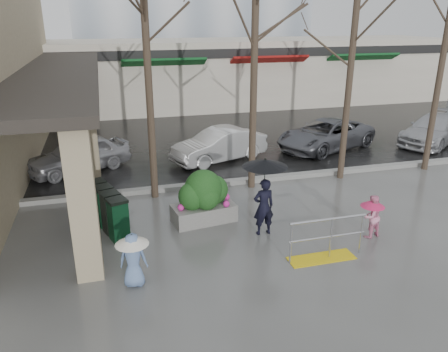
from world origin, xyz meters
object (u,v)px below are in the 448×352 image
car_c (326,135)px  tree_mideast (354,33)px  tree_west (145,26)px  child_blue (133,255)px  planter (204,197)px  car_b (219,145)px  news_boxes (108,209)px  car_d (434,129)px  tree_midwest (255,20)px  handrail (325,244)px  woman (264,188)px  child_pink (372,214)px  car_a (79,154)px

car_c → tree_mideast: bearing=-40.8°
car_c → tree_west: bearing=-88.1°
child_blue → planter: 3.37m
tree_west → car_b: bearing=46.2°
news_boxes → car_c: car_c is taller
child_blue → car_d: size_ratio=0.27×
tree_midwest → tree_west: bearing=-180.0°
tree_mideast → car_d: (6.22, 2.89, -4.23)m
news_boxes → car_b: size_ratio=0.53×
handrail → car_c: 9.23m
child_blue → car_b: car_b is taller
woman → car_b: size_ratio=0.54×
car_d → woman: bearing=-88.9°
tree_midwest → woman: size_ratio=3.37×
tree_west → child_pink: tree_west is taller
tree_midwest → handrail: bearing=-88.1°
handrail → tree_west: size_ratio=0.28×
tree_midwest → planter: bearing=-135.1°
child_blue → news_boxes: child_blue is taller
woman → car_d: woman is taller
tree_west → car_c: 9.47m
handrail → tree_midwest: 6.83m
child_pink → child_blue: child_blue is taller
tree_midwest → tree_mideast: bearing=-0.0°
child_blue → car_b: (3.89, 7.72, -0.08)m
planter → car_a: 6.30m
tree_mideast → news_boxes: tree_mideast is taller
news_boxes → car_d: size_ratio=0.47×
handrail → tree_west: bearing=125.0°
handrail → news_boxes: (-4.81, 2.94, 0.18)m
tree_mideast → car_b: bearing=140.3°
woman → car_a: bearing=-55.5°
woman → child_blue: size_ratio=1.74×
tree_midwest → car_a: tree_midwest is taller
car_a → car_d: (15.07, -0.29, 0.00)m
child_pink → car_a: (-7.35, 7.31, -0.01)m
tree_mideast → car_d: size_ratio=1.50×
planter → tree_midwest: bearing=44.9°
news_boxes → handrail: bearing=-49.7°
handrail → tree_west: (-3.36, 4.80, 4.71)m
car_c → car_d: 5.09m
child_pink → woman: bearing=-31.0°
handrail → child_blue: bearing=178.9°
news_boxes → woman: bearing=-38.0°
planter → car_b: (1.79, 5.09, -0.08)m
child_blue → car_d: (13.72, 7.61, -0.08)m
child_pink → planter: 4.40m
news_boxes → car_d: (14.17, 4.75, 0.07)m
handrail → woman: (-0.95, 1.55, 0.90)m
handrail → planter: (-2.26, 2.71, 0.33)m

